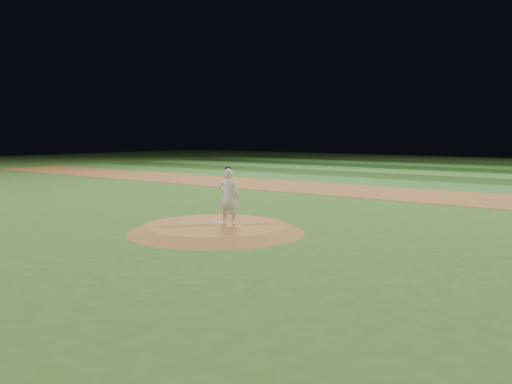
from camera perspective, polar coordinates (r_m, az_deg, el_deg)
ground at (r=17.84m, az=-3.99°, el=-4.04°), size 120.00×120.00×0.00m
infield_dirt_band at (r=29.63m, az=14.54°, el=-0.19°), size 70.00×6.00×0.02m
outfield_stripe_0 at (r=34.71m, az=18.21°, el=0.58°), size 70.00×5.00×0.02m
outfield_stripe_1 at (r=39.43m, az=20.71°, el=1.10°), size 70.00×5.00×0.02m
outfield_stripe_2 at (r=44.21m, az=22.68°, el=1.52°), size 70.00×5.00×0.02m
outfield_stripe_3 at (r=49.04m, az=24.27°, el=1.85°), size 70.00×5.00×0.02m
pitchers_mound at (r=17.82m, az=-4.00°, el=-3.65°), size 5.50×5.50×0.25m
pitching_rubber at (r=18.15m, az=-3.84°, el=-3.02°), size 0.62×0.27×0.03m
rosin_bag at (r=18.62m, az=-4.19°, el=-2.74°), size 0.12×0.12×0.06m
pitcher_on_mound at (r=17.62m, az=-2.76°, el=-0.41°), size 0.76×0.64×1.82m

